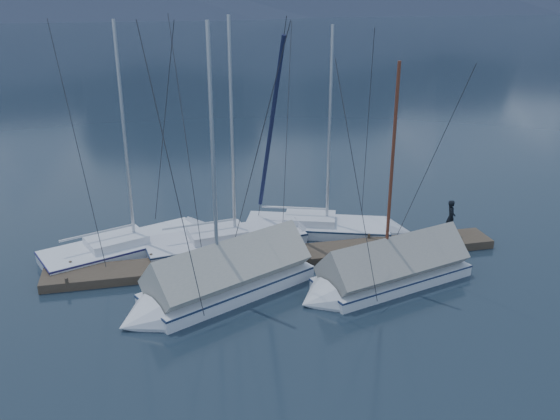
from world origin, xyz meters
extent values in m
plane|color=black|center=(0.00, 0.00, 0.00)|extent=(1000.00, 1000.00, 0.00)
cube|color=#382D23|center=(0.00, 2.00, 0.17)|extent=(18.00, 1.50, 0.34)
cube|color=black|center=(-6.00, 2.00, -0.05)|extent=(3.00, 1.30, 0.30)
cube|color=black|center=(0.00, 2.00, -0.05)|extent=(3.00, 1.30, 0.30)
cube|color=black|center=(6.00, 2.00, -0.05)|extent=(3.00, 1.30, 0.30)
cylinder|color=#382D23|center=(-8.00, 2.70, 0.35)|extent=(0.12, 0.12, 0.35)
cylinder|color=#382D23|center=(-8.00, 1.30, 0.35)|extent=(0.12, 0.12, 0.35)
cylinder|color=#382D23|center=(-5.00, 2.70, 0.35)|extent=(0.12, 0.12, 0.35)
cylinder|color=#382D23|center=(-5.00, 1.30, 0.35)|extent=(0.12, 0.12, 0.35)
cylinder|color=#382D23|center=(-2.00, 2.70, 0.35)|extent=(0.12, 0.12, 0.35)
cylinder|color=#382D23|center=(-2.00, 1.30, 0.35)|extent=(0.12, 0.12, 0.35)
cylinder|color=#382D23|center=(1.00, 2.70, 0.35)|extent=(0.12, 0.12, 0.35)
cylinder|color=#382D23|center=(1.00, 1.30, 0.35)|extent=(0.12, 0.12, 0.35)
cylinder|color=#382D23|center=(4.00, 2.70, 0.35)|extent=(0.12, 0.12, 0.35)
cylinder|color=#382D23|center=(4.00, 1.30, 0.35)|extent=(0.12, 0.12, 0.35)
cylinder|color=#382D23|center=(7.00, 2.70, 0.35)|extent=(0.12, 0.12, 0.35)
cylinder|color=#382D23|center=(7.00, 1.30, 0.35)|extent=(0.12, 0.12, 0.35)
cube|color=silver|center=(-6.04, 4.22, 0.13)|extent=(6.85, 4.45, 0.72)
cube|color=silver|center=(-6.04, 4.22, -0.20)|extent=(5.58, 3.18, 0.33)
cube|color=#1F1B53|center=(-6.04, 4.22, 0.43)|extent=(6.92, 4.49, 0.07)
cone|color=silver|center=(-2.56, 5.62, 0.13)|extent=(1.89, 2.38, 2.08)
cube|color=silver|center=(-6.34, 4.10, 0.65)|extent=(2.68, 2.26, 0.33)
cylinder|color=#B2B7BF|center=(-5.64, 4.38, 4.83)|extent=(0.13, 0.13, 8.69)
cylinder|color=#B2B7BF|center=(-7.05, 3.82, 1.14)|extent=(2.76, 1.19, 0.10)
cylinder|color=#26262B|center=(-4.13, 4.99, 4.83)|extent=(1.25, 3.05, 8.70)
cube|color=silver|center=(-1.93, 3.96, 0.13)|extent=(6.86, 3.19, 0.73)
cube|color=silver|center=(-1.93, 3.96, -0.20)|extent=(5.73, 2.06, 0.33)
cube|color=#162442|center=(-1.93, 3.96, 0.44)|extent=(6.93, 3.22, 0.07)
cone|color=silver|center=(1.82, 4.55, 0.13)|extent=(1.52, 2.27, 2.11)
cube|color=silver|center=(-2.26, 3.91, 0.66)|extent=(2.52, 1.88, 0.33)
cylinder|color=#B2B7BF|center=(-1.50, 4.03, 4.90)|extent=(0.13, 0.13, 8.80)
cylinder|color=#B2B7BF|center=(-3.02, 3.79, 1.16)|extent=(2.95, 0.56, 0.10)
cylinder|color=#26262B|center=(0.14, 4.29, 4.90)|extent=(0.54, 3.29, 8.81)
cube|color=silver|center=(2.28, 4.59, 0.13)|extent=(6.64, 4.04, 0.69)
cube|color=silver|center=(2.28, 4.59, -0.19)|extent=(5.44, 2.84, 0.32)
cube|color=#182C49|center=(2.28, 4.59, 0.42)|extent=(6.71, 4.08, 0.06)
cone|color=silver|center=(5.70, 3.40, 0.13)|extent=(1.75, 2.28, 2.02)
cube|color=silver|center=(1.98, 4.69, 0.63)|extent=(2.56, 2.11, 0.32)
cylinder|color=#B2B7BF|center=(2.67, 4.45, 4.67)|extent=(0.13, 0.13, 8.40)
cylinder|color=#B2B7BF|center=(1.28, 4.93, 1.10)|extent=(2.71, 1.02, 0.09)
cylinder|color=#26262B|center=(4.16, 3.93, 4.67)|extent=(1.06, 3.01, 8.41)
cube|color=silver|center=(3.68, -0.60, 0.11)|extent=(6.26, 3.68, 0.63)
cube|color=silver|center=(3.68, -0.60, -0.17)|extent=(5.14, 2.53, 0.29)
cube|color=#172345|center=(3.68, -0.60, 0.38)|extent=(6.32, 3.72, 0.06)
cone|color=silver|center=(0.44, -1.56, 0.11)|extent=(1.58, 2.23, 2.01)
cylinder|color=#592819|center=(3.32, -0.71, 4.24)|extent=(0.11, 0.11, 7.62)
cylinder|color=#592819|center=(4.60, -0.33, 1.00)|extent=(2.57, 0.84, 0.09)
cylinder|color=#26262B|center=(1.90, -1.13, 4.24)|extent=(0.86, 2.86, 7.63)
cube|color=gray|center=(3.68, -0.60, 0.81)|extent=(5.99, 3.64, 2.13)
cube|color=white|center=(-2.34, -0.04, 0.13)|extent=(6.54, 4.72, 0.73)
cube|color=white|center=(-2.34, -0.04, -0.20)|extent=(5.26, 3.41, 0.33)
cube|color=#162544|center=(-2.34, -0.04, 0.44)|extent=(6.60, 4.77, 0.07)
cone|color=white|center=(-5.56, -1.63, 0.13)|extent=(2.03, 2.44, 2.12)
cylinder|color=#B2B7BF|center=(-2.73, -0.24, 4.92)|extent=(0.13, 0.13, 8.85)
cylinder|color=#B2B7BF|center=(-1.34, 0.45, 1.16)|extent=(2.55, 1.32, 0.10)
cylinder|color=#26262B|center=(-4.12, -0.92, 4.92)|extent=(1.40, 2.82, 8.86)
cube|color=#9E9D93|center=(-2.34, -0.04, 0.94)|extent=(6.28, 4.62, 2.25)
imported|color=black|center=(7.50, 2.34, 1.11)|extent=(0.52, 0.64, 1.53)
camera|label=1|loc=(-4.68, -18.81, 10.35)|focal=38.00mm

